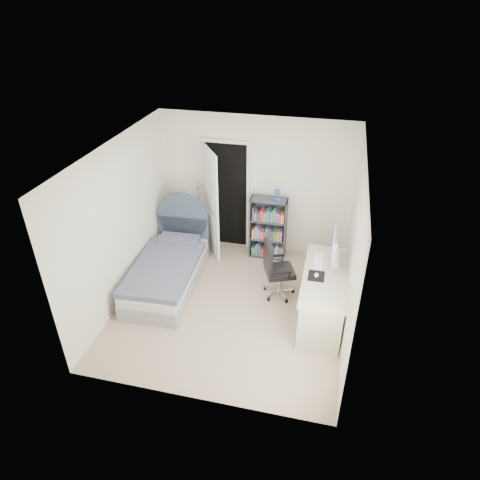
% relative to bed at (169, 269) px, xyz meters
% --- Properties ---
extents(room_shell, '(3.50, 3.70, 2.60)m').
position_rel_bed_xyz_m(room_shell, '(1.15, -0.33, 0.97)').
color(room_shell, tan).
rests_on(room_shell, ground).
extents(door, '(0.92, 0.71, 2.06)m').
position_rel_bed_xyz_m(door, '(0.48, 1.23, 0.75)').
color(door, black).
rests_on(door, ground).
extents(bed, '(1.04, 2.05, 1.24)m').
position_rel_bed_xyz_m(bed, '(0.00, 0.00, 0.00)').
color(bed, gray).
rests_on(bed, ground).
extents(nightstand, '(0.44, 0.44, 0.64)m').
position_rel_bed_xyz_m(nightstand, '(0.00, 1.25, 0.15)').
color(nightstand, tan).
rests_on(nightstand, ground).
extents(floor_lamp, '(0.18, 0.18, 1.27)m').
position_rel_bed_xyz_m(floor_lamp, '(0.12, 1.36, 0.24)').
color(floor_lamp, silver).
rests_on(floor_lamp, ground).
extents(bookcase, '(0.65, 0.28, 1.37)m').
position_rel_bed_xyz_m(bookcase, '(1.46, 1.20, 0.25)').
color(bookcase, '#373E4C').
rests_on(bookcase, ground).
extents(desk, '(0.63, 1.58, 1.30)m').
position_rel_bed_xyz_m(desk, '(2.53, -0.26, 0.14)').
color(desk, beige).
rests_on(desk, ground).
extents(office_chair, '(0.56, 0.57, 0.98)m').
position_rel_bed_xyz_m(office_chair, '(1.76, 0.09, 0.26)').
color(office_chair, silver).
rests_on(office_chair, ground).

